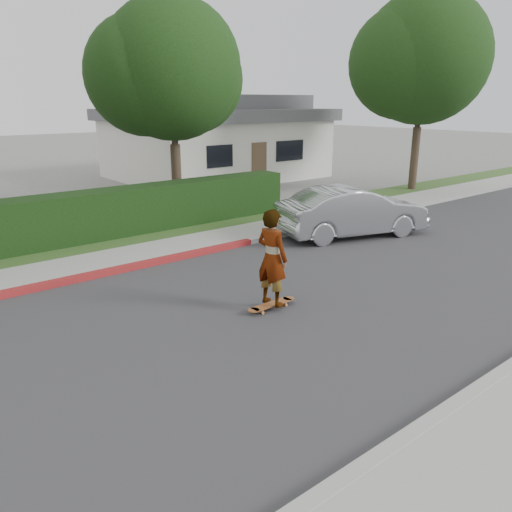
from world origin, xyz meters
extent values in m
plane|color=slate|center=(0.00, 0.00, 0.00)|extent=(120.00, 120.00, 0.00)
cube|color=#2D2D30|center=(0.00, 0.00, 0.01)|extent=(60.00, 8.00, 0.01)
cube|color=#9E9E99|center=(0.00, 4.10, 0.07)|extent=(60.00, 0.20, 0.15)
cube|color=maroon|center=(-5.00, 4.10, 0.08)|extent=(12.00, 0.21, 0.15)
cube|color=gray|center=(0.00, 5.00, 0.06)|extent=(60.00, 1.60, 0.12)
cube|color=#2D4C1E|center=(0.00, 6.60, 0.05)|extent=(60.00, 1.60, 0.10)
cube|color=black|center=(-3.00, 7.20, 0.75)|extent=(15.00, 1.00, 1.50)
cylinder|color=#33261C|center=(1.50, 9.00, 1.26)|extent=(0.36, 0.36, 2.52)
cylinder|color=#33261C|center=(1.50, 9.00, 3.15)|extent=(0.24, 0.24, 2.10)
sphere|color=black|center=(1.50, 9.00, 5.04)|extent=(4.80, 4.80, 4.80)
sphere|color=black|center=(0.70, 9.40, 4.84)|extent=(4.08, 4.08, 4.08)
sphere|color=black|center=(2.40, 9.30, 4.74)|extent=(3.84, 3.84, 3.84)
cylinder|color=#33261C|center=(12.50, 6.50, 1.44)|extent=(0.36, 0.36, 2.88)
cylinder|color=#33261C|center=(12.50, 6.50, 3.60)|extent=(0.24, 0.24, 2.40)
sphere|color=black|center=(12.50, 6.50, 5.76)|extent=(5.60, 5.60, 5.60)
sphere|color=black|center=(11.70, 6.90, 5.56)|extent=(4.76, 4.76, 4.76)
sphere|color=black|center=(13.40, 6.80, 5.46)|extent=(4.48, 4.48, 4.48)
cube|color=beige|center=(8.00, 16.00, 1.50)|extent=(10.00, 8.00, 3.00)
cube|color=#4C4C51|center=(8.00, 16.00, 3.30)|extent=(10.60, 8.60, 0.60)
cube|color=#4C4C51|center=(8.00, 16.00, 3.90)|extent=(8.40, 6.40, 0.80)
cube|color=black|center=(5.50, 11.98, 1.60)|extent=(1.40, 0.06, 1.00)
cube|color=black|center=(9.80, 11.98, 1.60)|extent=(1.80, 0.06, 1.00)
cube|color=brown|center=(7.80, 11.98, 1.05)|extent=(0.90, 0.06, 2.10)
cylinder|color=#D07339|center=(-1.89, -0.02, 0.04)|extent=(0.06, 0.04, 0.06)
cylinder|color=#D07339|center=(-1.89, 0.16, 0.04)|extent=(0.06, 0.04, 0.06)
cylinder|color=#D07339|center=(-1.26, -0.01, 0.04)|extent=(0.06, 0.04, 0.06)
cylinder|color=#D07339|center=(-1.26, 0.17, 0.04)|extent=(0.06, 0.04, 0.06)
cube|color=silver|center=(-1.89, 0.07, 0.09)|extent=(0.05, 0.19, 0.03)
cube|color=silver|center=(-1.26, 0.08, 0.09)|extent=(0.05, 0.19, 0.03)
cube|color=brown|center=(-1.58, 0.07, 0.11)|extent=(0.94, 0.24, 0.02)
cylinder|color=brown|center=(-2.04, 0.07, 0.11)|extent=(0.23, 0.23, 0.02)
cylinder|color=brown|center=(-1.11, 0.08, 0.11)|extent=(0.23, 0.23, 0.02)
imported|color=white|center=(-1.58, 0.07, 1.09)|extent=(0.57, 0.77, 1.93)
imported|color=#A9ABB0|center=(4.07, 2.87, 0.76)|extent=(4.91, 2.94, 1.53)
camera|label=1|loc=(-7.62, -6.94, 4.01)|focal=35.00mm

